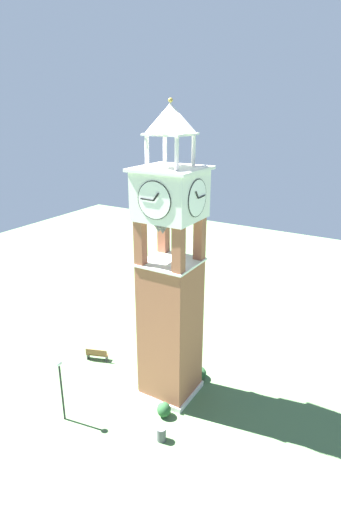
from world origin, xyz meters
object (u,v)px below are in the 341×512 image
object	(u,v)px
clock_tower	(170,287)
lamp_post	(61,379)
park_bench	(97,354)
trash_bin	(161,434)

from	to	relation	value
clock_tower	lamp_post	xyz separation A→B (m)	(5.42, -4.08, -4.64)
park_bench	trash_bin	world-z (taller)	park_bench
lamp_post	trash_bin	size ratio (longest dim) A/B	5.10
clock_tower	park_bench	size ratio (longest dim) A/B	10.82
park_bench	trash_bin	distance (m)	9.06
park_bench	lamp_post	distance (m)	6.52
clock_tower	lamp_post	world-z (taller)	clock_tower
clock_tower	lamp_post	bearing A→B (deg)	-37.02
lamp_post	trash_bin	xyz separation A→B (m)	(-1.57, 5.79, -2.41)
park_bench	trash_bin	xyz separation A→B (m)	(4.07, 8.10, -0.08)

